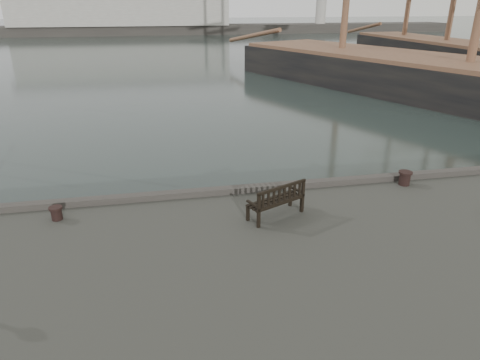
# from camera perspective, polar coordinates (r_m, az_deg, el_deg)

# --- Properties ---
(ground) EXTENTS (400.00, 400.00, 0.00)m
(ground) POSITION_cam_1_polar(r_m,az_deg,el_deg) (13.60, -0.88, -7.42)
(ground) COLOR black
(ground) RESTS_ON ground
(breakwater) EXTENTS (140.00, 9.50, 12.20)m
(breakwater) POSITION_cam_1_polar(r_m,az_deg,el_deg) (103.65, -13.41, 20.70)
(breakwater) COLOR #383530
(breakwater) RESTS_ON ground
(bench) EXTENTS (1.68, 1.17, 0.92)m
(bench) POSITION_cam_1_polar(r_m,az_deg,el_deg) (11.29, 4.83, -3.51)
(bench) COLOR black
(bench) RESTS_ON quay
(bollard_left) EXTENTS (0.40, 0.40, 0.36)m
(bollard_left) POSITION_cam_1_polar(r_m,az_deg,el_deg) (12.12, -23.28, -4.09)
(bollard_left) COLOR black
(bollard_left) RESTS_ON quay
(bollard_right) EXTENTS (0.45, 0.45, 0.44)m
(bollard_right) POSITION_cam_1_polar(r_m,az_deg,el_deg) (14.17, 21.11, 0.23)
(bollard_right) COLOR black
(bollard_right) RESTS_ON quay
(tall_ship_main) EXTENTS (25.25, 43.10, 32.44)m
(tall_ship_main) POSITION_cam_1_polar(r_m,az_deg,el_deg) (35.78, 27.72, 10.46)
(tall_ship_main) COLOR black
(tall_ship_main) RESTS_ON ground
(tall_ship_far) EXTENTS (7.63, 29.91, 25.43)m
(tall_ship_far) POSITION_cam_1_polar(r_m,az_deg,el_deg) (56.12, 25.49, 14.45)
(tall_ship_far) COLOR black
(tall_ship_far) RESTS_ON ground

